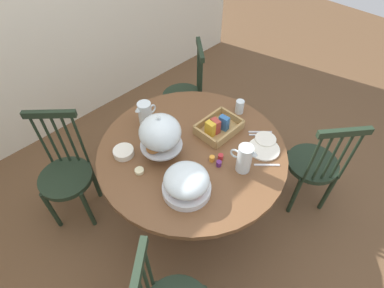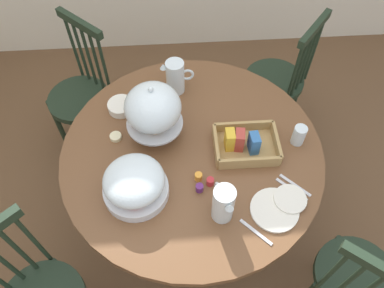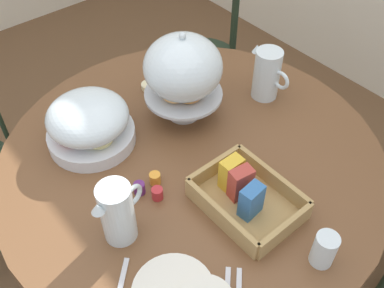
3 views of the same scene
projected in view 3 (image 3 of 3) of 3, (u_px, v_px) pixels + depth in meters
The scene contains 15 objects.
ground_plane at pixel (165, 264), 2.03m from camera, with size 10.00×10.00×0.00m, color brown.
dining_table at pixel (192, 189), 1.63m from camera, with size 1.31×1.31×0.74m.
windsor_chair_near_window at pixel (206, 61), 2.37m from camera, with size 0.47×0.47×0.97m.
pastry_stand_with_dome at pixel (183, 70), 1.50m from camera, with size 0.28×0.28×0.34m.
fruit_platter_covered at pixel (89, 123), 1.48m from camera, with size 0.30×0.30×0.18m.
orange_juice_pitcher at pixel (267, 76), 1.65m from camera, with size 0.18×0.10×0.20m.
milk_pitcher at pixel (118, 215), 1.21m from camera, with size 0.10×0.18×0.20m.
cereal_basket at pixel (245, 195), 1.33m from camera, with size 0.32×0.24×0.12m.
cereal_bowl at pixel (190, 67), 1.81m from camera, with size 0.14×0.14×0.04m, color white.
drinking_glass at pixel (324, 249), 1.18m from camera, with size 0.06×0.06×0.11m, color silver.
butter_dish at pixel (149, 86), 1.74m from camera, with size 0.06×0.06×0.02m, color beige.
jam_jar_strawberry at pixel (157, 193), 1.36m from camera, with size 0.04×0.04×0.04m, color #B7282D.
jam_jar_apricot at pixel (155, 178), 1.40m from camera, with size 0.04×0.04×0.04m, color orange.
jam_jar_grape at pixel (139, 188), 1.37m from camera, with size 0.04×0.04×0.04m, color #5B2366.
soup_spoon at pixel (120, 287), 1.16m from camera, with size 0.17×0.01×0.01m, color silver.
Camera 3 is at (0.86, -0.56, 1.84)m, focal length 41.33 mm.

